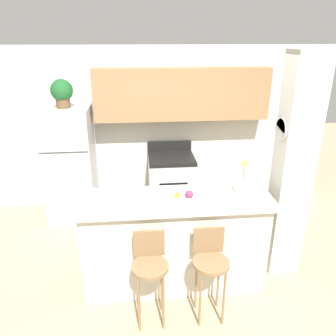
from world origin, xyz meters
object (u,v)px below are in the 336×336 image
(trash_bin, at_px, (110,209))
(bar_stool_left, at_px, (150,266))
(refrigerator, at_px, (71,164))
(fruit_bowl, at_px, (184,198))
(bar_stool_right, at_px, (210,262))
(stove_range, at_px, (171,183))
(potted_plant_on_fridge, at_px, (62,92))
(orchid_vase, at_px, (243,184))

(trash_bin, bearing_deg, bar_stool_left, -74.76)
(bar_stool_left, bearing_deg, refrigerator, 116.56)
(bar_stool_left, distance_m, fruit_bowl, 0.76)
(bar_stool_right, bearing_deg, fruit_bowl, 114.76)
(stove_range, height_order, bar_stool_right, stove_range)
(fruit_bowl, bearing_deg, potted_plant_on_fridge, 130.03)
(refrigerator, distance_m, orchid_vase, 2.71)
(orchid_vase, relative_size, fruit_bowl, 1.39)
(bar_stool_right, bearing_deg, orchid_vase, 51.85)
(orchid_vase, bearing_deg, potted_plant_on_fridge, 142.83)
(stove_range, height_order, bar_stool_left, stove_range)
(potted_plant_on_fridge, xyz_separation_m, trash_bin, (0.57, -0.25, -1.75))
(potted_plant_on_fridge, xyz_separation_m, orchid_vase, (2.15, -1.63, -0.76))
(orchid_vase, height_order, trash_bin, orchid_vase)
(bar_stool_left, bearing_deg, potted_plant_on_fridge, 116.56)
(refrigerator, xyz_separation_m, bar_stool_left, (1.10, -2.21, -0.23))
(stove_range, bearing_deg, bar_stool_left, -101.12)
(potted_plant_on_fridge, bearing_deg, bar_stool_left, -63.44)
(orchid_vase, bearing_deg, fruit_bowl, -168.14)
(refrigerator, distance_m, bar_stool_left, 2.48)
(bar_stool_left, height_order, fruit_bowl, fruit_bowl)
(potted_plant_on_fridge, bearing_deg, fruit_bowl, -49.97)
(stove_range, relative_size, trash_bin, 2.82)
(fruit_bowl, distance_m, trash_bin, 2.00)
(bar_stool_left, relative_size, potted_plant_on_fridge, 2.39)
(refrigerator, height_order, bar_stool_left, refrigerator)
(fruit_bowl, bearing_deg, refrigerator, 130.04)
(stove_range, xyz_separation_m, fruit_bowl, (-0.06, -1.81, 0.65))
(bar_stool_right, distance_m, potted_plant_on_fridge, 3.07)
(bar_stool_left, relative_size, bar_stool_right, 1.00)
(stove_range, distance_m, trash_bin, 1.06)
(refrigerator, distance_m, bar_stool_right, 2.79)
(trash_bin, bearing_deg, refrigerator, 156.22)
(trash_bin, bearing_deg, stove_range, 16.88)
(refrigerator, relative_size, trash_bin, 4.52)
(refrigerator, height_order, trash_bin, refrigerator)
(bar_stool_left, relative_size, fruit_bowl, 3.49)
(bar_stool_left, height_order, bar_stool_right, same)
(refrigerator, distance_m, fruit_bowl, 2.32)
(bar_stool_left, distance_m, orchid_vase, 1.31)
(refrigerator, bearing_deg, orchid_vase, -37.17)
(stove_range, relative_size, fruit_bowl, 3.93)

